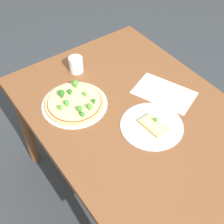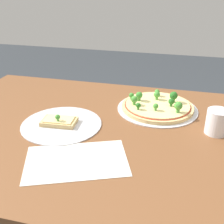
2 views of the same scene
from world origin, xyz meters
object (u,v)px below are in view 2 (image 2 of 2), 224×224
Objects in this scene: pizza_tray_slice at (61,123)px; drinking_cup at (217,122)px; pizza_tray_whole at (157,106)px; dining_table at (91,148)px.

pizza_tray_slice is 0.56m from drinking_cup.
drinking_cup is at bearing -33.42° from pizza_tray_whole.
dining_table is at bearing -136.23° from pizza_tray_whole.
pizza_tray_whole is 1.11× the size of pizza_tray_slice.
pizza_tray_whole is (0.22, 0.21, 0.10)m from dining_table.
pizza_tray_whole is 3.74× the size of drinking_cup.
dining_table is 0.46m from drinking_cup.
pizza_tray_whole is at bearing 33.47° from pizza_tray_slice.
dining_table is 0.15m from pizza_tray_slice.
drinking_cup is at bearing 7.92° from pizza_tray_slice.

